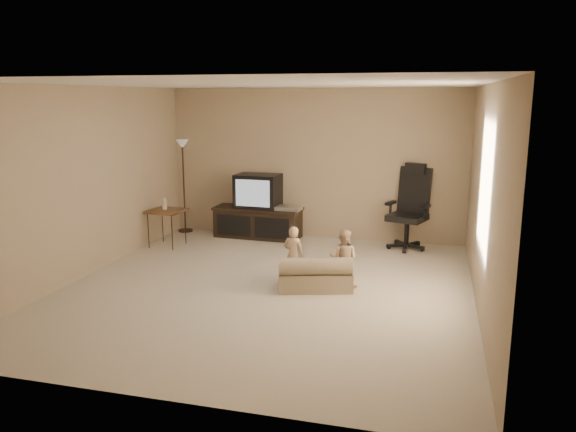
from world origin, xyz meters
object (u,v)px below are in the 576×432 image
object	(u,v)px
office_chair	(409,218)
floor_lamp	(183,165)
toddler_left	(294,255)
side_table	(166,211)
child_sofa	(315,276)
toddler_right	(343,258)
tv_stand	(258,211)

from	to	relation	value
office_chair	floor_lamp	xyz separation A→B (m)	(-3.91, 0.12, 0.71)
floor_lamp	toddler_left	size ratio (longest dim) A/B	2.16
side_table	floor_lamp	distance (m)	1.17
office_chair	child_sofa	bearing A→B (deg)	-94.19
floor_lamp	toddler_left	world-z (taller)	floor_lamp
side_table	floor_lamp	world-z (taller)	floor_lamp
side_table	toddler_left	distance (m)	2.76
side_table	toddler_right	distance (m)	3.32
toddler_right	office_chair	bearing A→B (deg)	-105.45
toddler_right	tv_stand	bearing A→B (deg)	-47.63
tv_stand	toddler_left	world-z (taller)	tv_stand
floor_lamp	toddler_left	bearing A→B (deg)	-41.56
child_sofa	toddler_left	bearing A→B (deg)	138.01
office_chair	toddler_right	size ratio (longest dim) A/B	1.78
toddler_left	tv_stand	bearing A→B (deg)	-55.30
floor_lamp	child_sofa	bearing A→B (deg)	-40.12
office_chair	toddler_left	bearing A→B (deg)	-102.11
office_chair	floor_lamp	bearing A→B (deg)	-162.22
toddler_right	side_table	bearing A→B (deg)	-19.80
child_sofa	toddler_right	world-z (taller)	toddler_right
floor_lamp	office_chair	bearing A→B (deg)	-1.76
office_chair	toddler_right	world-z (taller)	office_chair
side_table	child_sofa	world-z (taller)	side_table
tv_stand	side_table	size ratio (longest dim) A/B	1.92
tv_stand	child_sofa	bearing A→B (deg)	-55.09
side_table	toddler_right	world-z (taller)	side_table
office_chair	floor_lamp	world-z (taller)	floor_lamp
office_chair	toddler_right	bearing A→B (deg)	-88.57
office_chair	toddler_left	size ratio (longest dim) A/B	1.77
side_table	toddler_right	size ratio (longest dim) A/B	1.06
floor_lamp	toddler_left	distance (m)	3.53
tv_stand	child_sofa	distance (m)	2.82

